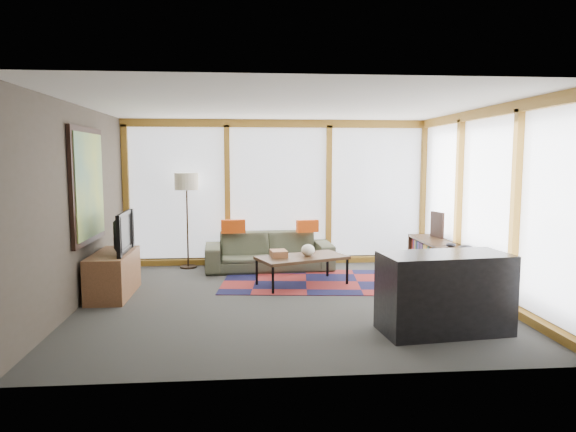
{
  "coord_description": "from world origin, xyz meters",
  "views": [
    {
      "loc": [
        -0.61,
        -6.79,
        1.9
      ],
      "look_at": [
        0.0,
        0.4,
        1.1
      ],
      "focal_mm": 32.0,
      "sensor_mm": 36.0,
      "label": 1
    }
  ],
  "objects": [
    {
      "name": "ground",
      "position": [
        0.0,
        0.0,
        0.0
      ],
      "size": [
        5.5,
        5.5,
        0.0
      ],
      "primitive_type": "plane",
      "color": "#32322F",
      "rests_on": "ground"
    },
    {
      "name": "room_envelope",
      "position": [
        0.49,
        0.56,
        1.54
      ],
      "size": [
        5.52,
        5.02,
        2.62
      ],
      "color": "#3F382E",
      "rests_on": "ground"
    },
    {
      "name": "rug",
      "position": [
        0.33,
        0.99,
        0.01
      ],
      "size": [
        2.73,
        1.92,
        0.01
      ],
      "primitive_type": "cube",
      "rotation": [
        0.0,
        0.0,
        -0.11
      ],
      "color": "maroon",
      "rests_on": "ground"
    },
    {
      "name": "sofa",
      "position": [
        -0.2,
        1.95,
        0.32
      ],
      "size": [
        2.22,
        0.96,
        0.64
      ],
      "primitive_type": "imported",
      "rotation": [
        0.0,
        0.0,
        0.05
      ],
      "color": "#353928",
      "rests_on": "ground"
    },
    {
      "name": "pillow_left",
      "position": [
        -0.81,
        2.0,
        0.75
      ],
      "size": [
        0.42,
        0.15,
        0.23
      ],
      "primitive_type": "cube",
      "rotation": [
        0.0,
        0.0,
        0.06
      ],
      "color": "#B93F0D",
      "rests_on": "sofa"
    },
    {
      "name": "pillow_right",
      "position": [
        0.47,
        1.99,
        0.74
      ],
      "size": [
        0.4,
        0.19,
        0.21
      ],
      "primitive_type": "cube",
      "rotation": [
        0.0,
        0.0,
        0.19
      ],
      "color": "#B93F0D",
      "rests_on": "sofa"
    },
    {
      "name": "floor_lamp",
      "position": [
        -1.61,
        2.2,
        0.83
      ],
      "size": [
        0.42,
        0.42,
        1.66
      ],
      "primitive_type": null,
      "color": "black",
      "rests_on": "ground"
    },
    {
      "name": "coffee_table",
      "position": [
        0.25,
        0.79,
        0.22
      ],
      "size": [
        1.47,
        1.1,
        0.44
      ],
      "primitive_type": null,
      "rotation": [
        0.0,
        0.0,
        0.38
      ],
      "color": "black",
      "rests_on": "ground"
    },
    {
      "name": "book_stack",
      "position": [
        -0.11,
        0.8,
        0.49
      ],
      "size": [
        0.27,
        0.32,
        0.1
      ],
      "primitive_type": "cube",
      "rotation": [
        0.0,
        0.0,
        0.12
      ],
      "color": "brown",
      "rests_on": "coffee_table"
    },
    {
      "name": "vase",
      "position": [
        0.34,
        0.81,
        0.53
      ],
      "size": [
        0.23,
        0.23,
        0.18
      ],
      "primitive_type": "ellipsoid",
      "rotation": [
        0.0,
        0.0,
        0.14
      ],
      "color": "white",
      "rests_on": "coffee_table"
    },
    {
      "name": "bookshelf",
      "position": [
        2.43,
        0.58,
        0.31
      ],
      "size": [
        0.44,
        2.44,
        0.61
      ],
      "primitive_type": null,
      "color": "black",
      "rests_on": "ground"
    },
    {
      "name": "bowl_a",
      "position": [
        2.45,
        -0.01,
        0.67
      ],
      "size": [
        0.26,
        0.26,
        0.11
      ],
      "primitive_type": "ellipsoid",
      "rotation": [
        0.0,
        0.0,
        0.2
      ],
      "color": "black",
      "rests_on": "bookshelf"
    },
    {
      "name": "bowl_b",
      "position": [
        2.4,
        0.41,
        0.65
      ],
      "size": [
        0.17,
        0.17,
        0.07
      ],
      "primitive_type": "ellipsoid",
      "rotation": [
        0.0,
        0.0,
        -0.23
      ],
      "color": "black",
      "rests_on": "bookshelf"
    },
    {
      "name": "shelf_picture",
      "position": [
        2.56,
        1.37,
        0.82
      ],
      "size": [
        0.12,
        0.32,
        0.42
      ],
      "primitive_type": "cube",
      "rotation": [
        0.0,
        0.0,
        0.26
      ],
      "color": "black",
      "rests_on": "bookshelf"
    },
    {
      "name": "tv_console",
      "position": [
        -2.45,
        0.41,
        0.3
      ],
      "size": [
        0.51,
        1.21,
        0.61
      ],
      "primitive_type": "cube",
      "color": "brown",
      "rests_on": "ground"
    },
    {
      "name": "television",
      "position": [
        -2.37,
        0.44,
        0.89
      ],
      "size": [
        0.16,
        0.99,
        0.57
      ],
      "primitive_type": "imported",
      "rotation": [
        0.0,
        0.0,
        1.6
      ],
      "color": "black",
      "rests_on": "tv_console"
    },
    {
      "name": "bar_counter",
      "position": [
        1.57,
        -1.45,
        0.44
      ],
      "size": [
        1.45,
        0.79,
        0.88
      ],
      "primitive_type": "cube",
      "rotation": [
        0.0,
        0.0,
        0.11
      ],
      "color": "black",
      "rests_on": "ground"
    }
  ]
}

